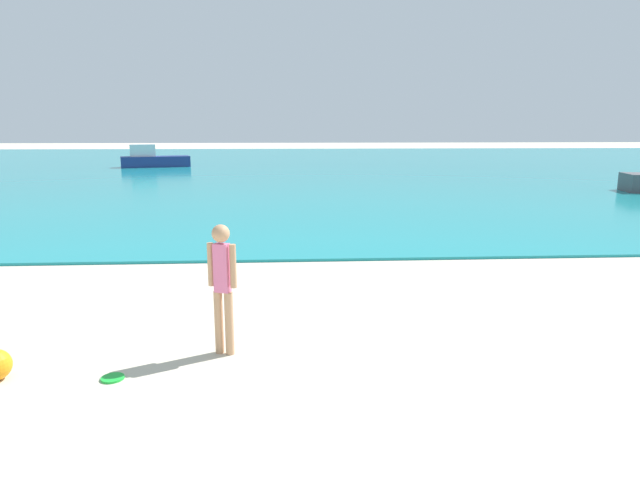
# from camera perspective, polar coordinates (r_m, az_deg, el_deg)

# --- Properties ---
(water) EXTENTS (160.00, 60.00, 0.06)m
(water) POSITION_cam_1_polar(r_m,az_deg,el_deg) (41.08, -2.01, 7.90)
(water) COLOR teal
(water) RESTS_ON ground
(person_standing) EXTENTS (0.35, 0.21, 1.61)m
(person_standing) POSITION_cam_1_polar(r_m,az_deg,el_deg) (6.67, -10.15, -4.30)
(person_standing) COLOR tan
(person_standing) RESTS_ON ground
(frisbee) EXTENTS (0.25, 0.25, 0.03)m
(frisbee) POSITION_cam_1_polar(r_m,az_deg,el_deg) (6.64, -20.83, -13.32)
(frisbee) COLOR green
(frisbee) RESTS_ON ground
(boat_far) EXTENTS (4.77, 2.69, 1.54)m
(boat_far) POSITION_cam_1_polar(r_m,az_deg,el_deg) (39.59, -17.06, 8.08)
(boat_far) COLOR navy
(boat_far) RESTS_ON water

